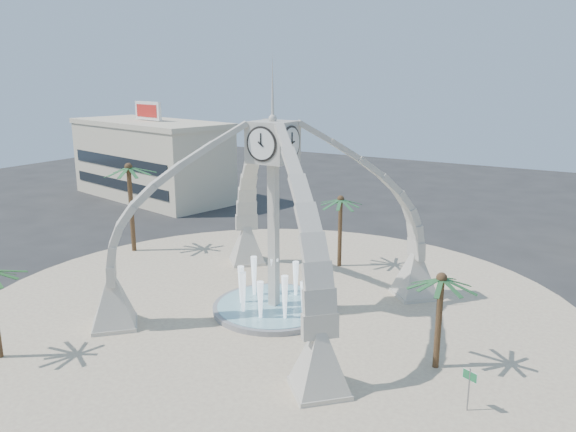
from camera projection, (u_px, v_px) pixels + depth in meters
The scene contains 9 objects.
ground at pixel (274, 311), 36.78m from camera, with size 140.00×140.00×0.00m, color #282828.
plaza at pixel (274, 310), 36.77m from camera, with size 40.00×40.00×0.06m, color beige.
clock_tower at pixel (273, 215), 35.20m from camera, with size 17.94×17.94×16.30m.
fountain at pixel (274, 306), 36.70m from camera, with size 8.00×8.00×3.62m.
building_nw at pixel (151, 159), 69.84m from camera, with size 23.75×13.73×11.90m.
palm_east at pixel (442, 279), 28.38m from camera, with size 3.78×3.78×5.69m.
palm_west at pixel (129, 169), 47.46m from camera, with size 5.20×5.20×8.25m.
palm_north at pixel (341, 200), 43.95m from camera, with size 3.87×3.87×6.23m.
street_sign at pixel (469, 381), 25.36m from camera, with size 0.74×0.33×2.16m.
Camera 1 is at (18.32, -28.84, 14.97)m, focal length 35.00 mm.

